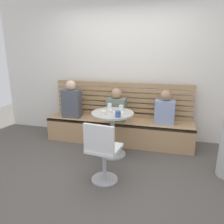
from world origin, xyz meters
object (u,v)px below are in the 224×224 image
at_px(booth_bench, 119,131).
at_px(person_child_left, 116,107).
at_px(plate_small, 118,112).
at_px(person_adult, 72,101).
at_px(cup_mug_blue, 118,114).
at_px(cafe_table, 113,125).
at_px(white_chair, 102,151).
at_px(cup_ceramic_white, 103,113).
at_px(person_child_middle, 165,109).
at_px(cup_espresso_small, 110,111).
at_px(cup_glass_short, 121,107).
at_px(cup_water_clear, 110,107).

xyz_separation_m(booth_bench, person_child_left, (-0.04, -0.01, 0.48)).
bearing_deg(plate_small, person_adult, 154.17).
bearing_deg(plate_small, cup_mug_blue, -79.05).
relative_size(cafe_table, white_chair, 0.87).
bearing_deg(cup_mug_blue, cup_ceramic_white, 171.02).
relative_size(cafe_table, person_child_left, 1.24).
bearing_deg(booth_bench, person_child_middle, 1.52).
xyz_separation_m(person_child_middle, cup_ceramic_white, (-0.90, -0.73, 0.07)).
relative_size(cup_espresso_small, plate_small, 0.33).
bearing_deg(cup_glass_short, cup_mug_blue, -84.73).
bearing_deg(person_adult, cup_mug_blue, -33.95).
height_order(person_child_left, cup_water_clear, person_child_left).
height_order(cup_espresso_small, cup_mug_blue, cup_mug_blue).
bearing_deg(person_adult, person_child_left, 0.41).
bearing_deg(cafe_table, cup_water_clear, 121.83).
bearing_deg(cup_espresso_small, person_adult, 149.16).
distance_m(white_chair, person_child_left, 1.36).
distance_m(person_child_left, cup_ceramic_white, 0.70).
distance_m(cup_mug_blue, plate_small, 0.23).
relative_size(booth_bench, white_chair, 3.18).
xyz_separation_m(cafe_table, person_child_left, (-0.06, 0.52, 0.18)).
height_order(booth_bench, cup_glass_short, cup_glass_short).
height_order(cup_espresso_small, cup_ceramic_white, cup_ceramic_white).
height_order(cafe_table, person_child_left, person_child_left).
relative_size(cafe_table, cup_water_clear, 6.73).
xyz_separation_m(cafe_table, cup_espresso_small, (-0.03, -0.04, 0.25)).
bearing_deg(white_chair, cup_ceramic_white, 105.04).
xyz_separation_m(booth_bench, white_chair, (0.09, -1.34, 0.24)).
distance_m(cup_glass_short, cup_mug_blue, 0.41).
bearing_deg(cup_water_clear, person_child_left, 85.58).
bearing_deg(white_chair, cafe_table, 94.96).
bearing_deg(white_chair, person_child_middle, 61.75).
distance_m(person_adult, plate_small, 1.15).
height_order(white_chair, cup_ceramic_white, white_chair).
bearing_deg(person_adult, cup_ceramic_white, -39.31).
relative_size(person_child_left, cup_water_clear, 5.43).
height_order(cup_mug_blue, cup_ceramic_white, cup_mug_blue).
height_order(person_child_left, cup_glass_short, person_child_left).
distance_m(cafe_table, cup_espresso_small, 0.25).
distance_m(person_child_middle, cup_mug_blue, 1.02).
bearing_deg(cup_glass_short, cafe_table, -117.53).
xyz_separation_m(cup_espresso_small, cup_glass_short, (0.13, 0.23, 0.01)).
bearing_deg(cup_ceramic_white, cup_espresso_small, 64.31).
distance_m(booth_bench, cafe_table, 0.61).
distance_m(cafe_table, person_child_middle, 0.99).
xyz_separation_m(booth_bench, cup_water_clear, (-0.07, -0.39, 0.57)).
height_order(person_child_middle, plate_small, person_child_middle).
distance_m(person_child_left, cup_mug_blue, 0.76).
xyz_separation_m(person_adult, cup_mug_blue, (1.08, -0.73, 0.03)).
xyz_separation_m(person_child_left, person_child_middle, (0.86, 0.03, 0.00)).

